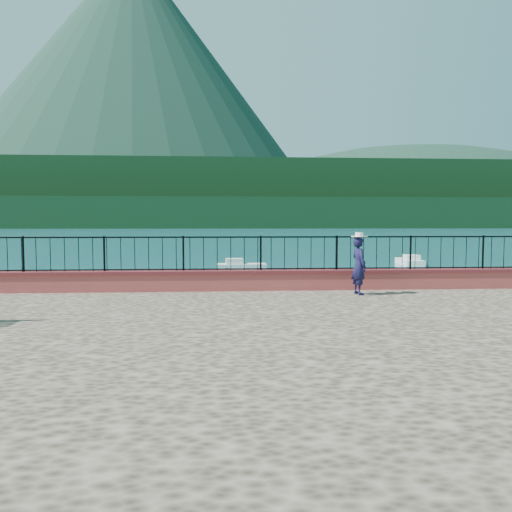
{
  "coord_description": "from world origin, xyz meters",
  "views": [
    {
      "loc": [
        -1.45,
        -10.49,
        3.13
      ],
      "look_at": [
        -0.56,
        2.0,
        2.3
      ],
      "focal_mm": 35.0,
      "sensor_mm": 36.0,
      "label": 1
    }
  ],
  "objects": [
    {
      "name": "parapet",
      "position": [
        0.0,
        3.7,
        1.49
      ],
      "size": [
        28.0,
        0.46,
        0.58
      ],
      "primitive_type": "cube",
      "color": "#AF403F",
      "rests_on": "promenade"
    },
    {
      "name": "dock",
      "position": [
        -2.0,
        12.0,
        0.15
      ],
      "size": [
        2.0,
        16.0,
        0.3
      ],
      "primitive_type": "cube",
      "color": "#2D231C",
      "rests_on": "ground"
    },
    {
      "name": "promenade",
      "position": [
        0.0,
        -6.0,
        0.6
      ],
      "size": [
        30.0,
        20.0,
        1.2
      ],
      "primitive_type": "cube",
      "color": "#332821",
      "rests_on": "ground"
    },
    {
      "name": "person",
      "position": [
        2.27,
        2.65,
        1.98
      ],
      "size": [
        0.48,
        0.63,
        1.56
      ],
      "primitive_type": "imported",
      "rotation": [
        0.0,
        0.0,
        1.76
      ],
      "color": "#121133",
      "rests_on": "promenade"
    },
    {
      "name": "hat",
      "position": [
        2.27,
        2.65,
        2.82
      ],
      "size": [
        0.44,
        0.44,
        0.12
      ],
      "primitive_type": "cylinder",
      "color": "white",
      "rests_on": "person"
    },
    {
      "name": "volcano",
      "position": [
        -120.0,
        700.0,
        190.0
      ],
      "size": [
        560.0,
        560.0,
        380.0
      ],
      "primitive_type": "cone",
      "color": "#142D23",
      "rests_on": "ground"
    },
    {
      "name": "railing",
      "position": [
        0.0,
        3.7,
        2.25
      ],
      "size": [
        27.0,
        0.05,
        0.95
      ],
      "primitive_type": "cube",
      "color": "black",
      "rests_on": "parapet"
    },
    {
      "name": "boat_1",
      "position": [
        1.8,
        9.28,
        0.4
      ],
      "size": [
        3.61,
        2.45,
        0.8
      ],
      "primitive_type": "cube",
      "rotation": [
        0.0,
        0.0,
        -0.38
      ],
      "color": "silver",
      "rests_on": "ground"
    },
    {
      "name": "far_forest",
      "position": [
        0.0,
        300.0,
        9.0
      ],
      "size": [
        900.0,
        60.0,
        18.0
      ],
      "primitive_type": "cube",
      "color": "black",
      "rests_on": "ground"
    },
    {
      "name": "boat_4",
      "position": [
        -0.05,
        22.55,
        0.4
      ],
      "size": [
        3.27,
        1.39,
        0.8
      ],
      "primitive_type": "cube",
      "rotation": [
        0.0,
        0.0,
        0.03
      ],
      "color": "silver",
      "rests_on": "ground"
    },
    {
      "name": "boat_5",
      "position": [
        12.76,
        26.01,
        0.4
      ],
      "size": [
        1.66,
        3.72,
        0.8
      ],
      "primitive_type": "cube",
      "rotation": [
        0.0,
        0.0,
        1.47
      ],
      "color": "silver",
      "rests_on": "ground"
    },
    {
      "name": "ground",
      "position": [
        0.0,
        0.0,
        0.0
      ],
      "size": [
        2000.0,
        2000.0,
        0.0
      ],
      "primitive_type": "plane",
      "color": "#19596B",
      "rests_on": "ground"
    },
    {
      "name": "foothills",
      "position": [
        0.0,
        360.0,
        22.0
      ],
      "size": [
        900.0,
        120.0,
        44.0
      ],
      "primitive_type": "cube",
      "color": "black",
      "rests_on": "ground"
    },
    {
      "name": "companion_hill",
      "position": [
        220.0,
        560.0,
        0.0
      ],
      "size": [
        448.0,
        384.0,
        180.0
      ],
      "primitive_type": "ellipsoid",
      "color": "#142D23",
      "rests_on": "ground"
    },
    {
      "name": "boat_0",
      "position": [
        -7.76,
        12.21,
        0.4
      ],
      "size": [
        3.26,
        1.33,
        0.8
      ],
      "primitive_type": "cube",
      "rotation": [
        0.0,
        0.0,
        -0.01
      ],
      "color": "silver",
      "rests_on": "ground"
    }
  ]
}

